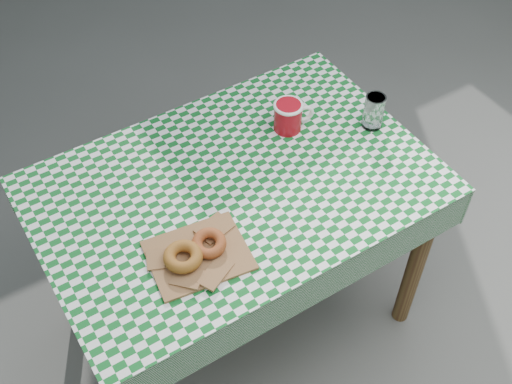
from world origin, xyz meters
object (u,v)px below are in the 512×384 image
paper_bag (198,255)px  drinking_glass (374,111)px  table (238,258)px  coffee_mug (288,116)px

paper_bag → drinking_glass: bearing=12.7°
paper_bag → drinking_glass: drinking_glass is taller
table → coffee_mug: bearing=24.1°
coffee_mug → drinking_glass: size_ratio=1.51×
table → drinking_glass: (0.51, -0.01, 0.44)m
drinking_glass → coffee_mug: bearing=151.1°
paper_bag → coffee_mug: size_ratio=1.48×
coffee_mug → drinking_glass: bearing=-11.8°
paper_bag → coffee_mug: coffee_mug is taller
coffee_mug → paper_bag: bearing=-131.6°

